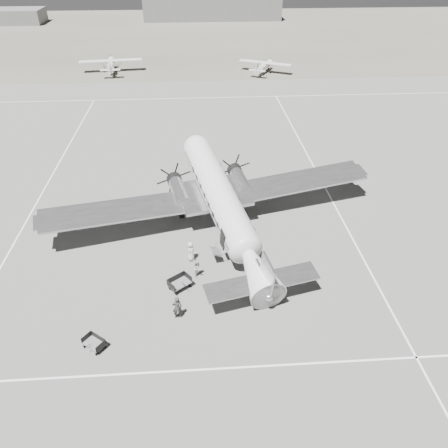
{
  "coord_description": "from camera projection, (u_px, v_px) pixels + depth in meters",
  "views": [
    {
      "loc": [
        -1.65,
        -31.67,
        22.79
      ],
      "look_at": [
        0.46,
        -0.99,
        2.2
      ],
      "focal_mm": 35.0,
      "sensor_mm": 36.0,
      "label": 1
    }
  ],
  "objects": [
    {
      "name": "hangar_main",
      "position": [
        212.0,
        7.0,
        136.96
      ],
      "size": [
        42.0,
        14.0,
        6.6
      ],
      "color": "#5F5F5F",
      "rests_on": "ground"
    },
    {
      "name": "taxi_line_near",
      "position": [
        231.0,
        368.0,
        27.42
      ],
      "size": [
        60.0,
        0.15,
        0.01
      ],
      "primitive_type": "cube",
      "color": "silver",
      "rests_on": "ground"
    },
    {
      "name": "ground_crew",
      "position": [
        177.0,
        307.0,
        30.54
      ],
      "size": [
        0.74,
        0.53,
        1.88
      ],
      "primitive_type": "imported",
      "rotation": [
        0.0,
        0.0,
        3.26
      ],
      "color": "#303030",
      "rests_on": "ground"
    },
    {
      "name": "taxi_line_left",
      "position": [
        44.0,
        190.0,
        46.29
      ],
      "size": [
        0.15,
        60.0,
        0.01
      ],
      "primitive_type": "cube",
      "color": "silver",
      "rests_on": "ground"
    },
    {
      "name": "ramp_agent",
      "position": [
        198.0,
        268.0,
        34.42
      ],
      "size": [
        0.78,
        0.87,
        1.48
      ],
      "primitive_type": "imported",
      "rotation": [
        0.0,
        0.0,
        1.21
      ],
      "color": "#ABABA8",
      "rests_on": "ground"
    },
    {
      "name": "baggage_cart_far",
      "position": [
        94.0,
        343.0,
        28.53
      ],
      "size": [
        1.81,
        1.74,
        0.84
      ],
      "primitive_type": null,
      "rotation": [
        0.0,
        0.0,
        -0.66
      ],
      "color": "#5B5B5B",
      "rests_on": "ground"
    },
    {
      "name": "light_plane_right",
      "position": [
        264.0,
        67.0,
        84.43
      ],
      "size": [
        13.33,
        12.51,
        2.19
      ],
      "primitive_type": null,
      "rotation": [
        0.0,
        0.0,
        -0.49
      ],
      "color": "silver",
      "rests_on": "ground"
    },
    {
      "name": "ground",
      "position": [
        218.0,
        238.0,
        39.03
      ],
      "size": [
        260.0,
        260.0,
        0.0
      ],
      "primitive_type": "plane",
      "color": "#61615F",
      "rests_on": "ground"
    },
    {
      "name": "passenger",
      "position": [
        191.0,
        251.0,
        36.02
      ],
      "size": [
        0.81,
        0.99,
        1.75
      ],
      "primitive_type": "imported",
      "rotation": [
        0.0,
        0.0,
        1.91
      ],
      "color": "#B2B2B0",
      "rests_on": "ground"
    },
    {
      "name": "shed_secondary",
      "position": [
        12.0,
        16.0,
        130.12
      ],
      "size": [
        18.0,
        10.0,
        4.0
      ],
      "primitive_type": "cube",
      "color": "#5B5B5B",
      "rests_on": "ground"
    },
    {
      "name": "taxi_line_horizon",
      "position": [
        204.0,
        98.0,
        72.18
      ],
      "size": [
        90.0,
        0.15,
        0.01
      ],
      "primitive_type": "cube",
      "color": "silver",
      "rests_on": "ground"
    },
    {
      "name": "grass_infield",
      "position": [
        198.0,
        34.0,
        117.78
      ],
      "size": [
        260.0,
        90.0,
        0.01
      ],
      "primitive_type": "cube",
      "color": "#5E5C4F",
      "rests_on": "ground"
    },
    {
      "name": "taxi_line_right",
      "position": [
        350.0,
        233.0,
        39.71
      ],
      "size": [
        0.15,
        80.0,
        0.01
      ],
      "primitive_type": "cube",
      "color": "silver",
      "rests_on": "ground"
    },
    {
      "name": "dc3_airliner",
      "position": [
        222.0,
        204.0,
        38.22
      ],
      "size": [
        35.9,
        28.95,
        6.0
      ],
      "primitive_type": null,
      "rotation": [
        0.0,
        0.0,
        0.25
      ],
      "color": "silver",
      "rests_on": "ground"
    },
    {
      "name": "light_plane_left",
      "position": [
        111.0,
        66.0,
        84.7
      ],
      "size": [
        13.15,
        11.15,
        2.51
      ],
      "primitive_type": null,
      "rotation": [
        0.0,
        0.0,
        0.12
      ],
      "color": "silver",
      "rests_on": "ground"
    },
    {
      "name": "baggage_cart_near",
      "position": [
        180.0,
        283.0,
        33.3
      ],
      "size": [
        2.15,
        2.05,
        0.99
      ],
      "primitive_type": null,
      "rotation": [
        0.0,
        0.0,
        0.64
      ],
      "color": "#5B5B5B",
      "rests_on": "ground"
    }
  ]
}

